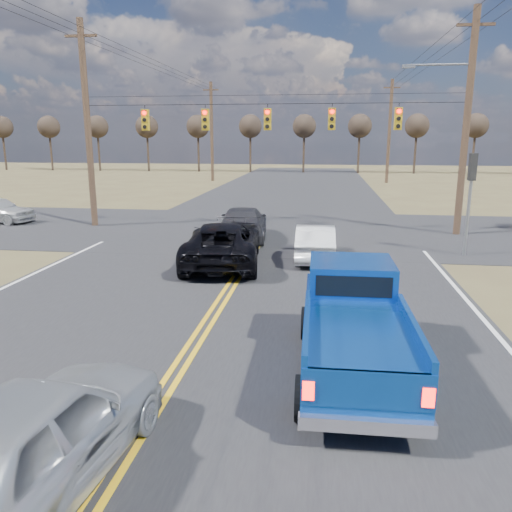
# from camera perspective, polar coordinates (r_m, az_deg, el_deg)

# --- Properties ---
(ground) EXTENTS (160.00, 160.00, 0.00)m
(ground) POSITION_cam_1_polar(r_m,az_deg,el_deg) (8.13, -14.23, -20.38)
(ground) COLOR brown
(ground) RESTS_ON ground
(road_main) EXTENTS (14.00, 120.00, 0.02)m
(road_main) POSITION_cam_1_polar(r_m,az_deg,el_deg) (17.04, -1.78, -1.81)
(road_main) COLOR #28282B
(road_main) RESTS_ON ground
(road_cross) EXTENTS (120.00, 12.00, 0.02)m
(road_cross) POSITION_cam_1_polar(r_m,az_deg,el_deg) (24.78, 1.27, 3.00)
(road_cross) COLOR #28282B
(road_cross) RESTS_ON ground
(signal_gantry) EXTENTS (19.60, 4.83, 10.00)m
(signal_gantry) POSITION_cam_1_polar(r_m,az_deg,el_deg) (24.12, 2.50, 14.80)
(signal_gantry) COLOR #473323
(signal_gantry) RESTS_ON ground
(utility_poles) EXTENTS (19.60, 58.32, 10.00)m
(utility_poles) POSITION_cam_1_polar(r_m,az_deg,el_deg) (23.39, 1.05, 15.25)
(utility_poles) COLOR #473323
(utility_poles) RESTS_ON ground
(treeline) EXTENTS (87.00, 117.80, 7.40)m
(treeline) POSITION_cam_1_polar(r_m,az_deg,el_deg) (33.32, 3.13, 15.49)
(treeline) COLOR #33261C
(treeline) RESTS_ON ground
(pickup_truck) EXTENTS (2.14, 5.21, 1.94)m
(pickup_truck) POSITION_cam_1_polar(r_m,az_deg,el_deg) (9.86, 11.10, -7.81)
(pickup_truck) COLOR black
(pickup_truck) RESTS_ON ground
(silver_suv) EXTENTS (2.25, 4.68, 1.54)m
(silver_suv) POSITION_cam_1_polar(r_m,az_deg,el_deg) (7.30, -23.86, -18.28)
(silver_suv) COLOR #A9ADB1
(silver_suv) RESTS_ON ground
(black_suv) EXTENTS (3.18, 5.79, 1.54)m
(black_suv) POSITION_cam_1_polar(r_m,az_deg,el_deg) (17.87, -3.85, 1.42)
(black_suv) COLOR black
(black_suv) RESTS_ON ground
(white_car_queue) EXTENTS (1.48, 4.05, 1.33)m
(white_car_queue) POSITION_cam_1_polar(r_m,az_deg,el_deg) (18.77, 6.77, 1.61)
(white_car_queue) COLOR silver
(white_car_queue) RESTS_ON ground
(dgrey_car_queue) EXTENTS (2.53, 5.22, 1.46)m
(dgrey_car_queue) POSITION_cam_1_polar(r_m,az_deg,el_deg) (22.32, -1.49, 3.75)
(dgrey_car_queue) COLOR #343338
(dgrey_car_queue) RESTS_ON ground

